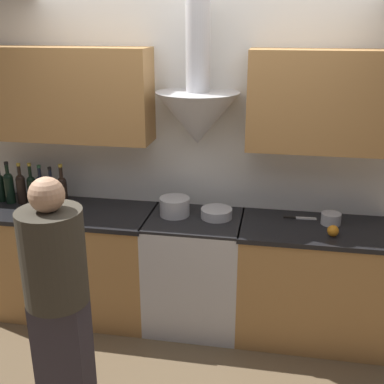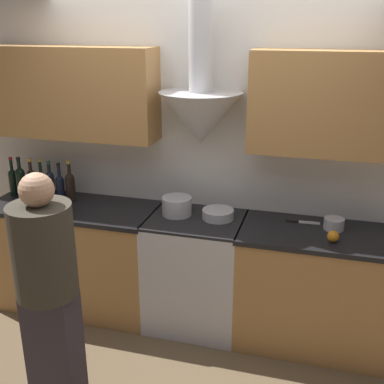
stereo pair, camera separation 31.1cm
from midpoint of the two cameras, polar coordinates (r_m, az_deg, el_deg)
ground_plane at (r=3.83m, az=-3.09°, el=-17.87°), size 12.00×12.00×0.00m
wall_back at (r=3.73m, az=-2.16°, el=6.30°), size 8.40×0.61×2.60m
counter_left at (r=4.17m, az=-16.31°, el=-7.87°), size 1.38×0.62×0.91m
counter_right at (r=3.78m, az=11.57°, el=-10.46°), size 1.10×0.62×0.91m
stove_range at (r=3.85m, az=-2.07°, el=-9.42°), size 0.72×0.60×0.91m
wine_bottle_0 at (r=4.32m, az=-23.70°, el=0.62°), size 0.07×0.07×0.33m
wine_bottle_1 at (r=4.25m, az=-22.85°, el=0.62°), size 0.08×0.08×0.35m
wine_bottle_2 at (r=4.20m, az=-21.62°, el=0.51°), size 0.07×0.07×0.34m
wine_bottle_3 at (r=4.17m, az=-20.52°, el=0.45°), size 0.07×0.07×0.34m
wine_bottle_4 at (r=4.11m, az=-19.54°, el=0.35°), size 0.07×0.07×0.34m
wine_bottle_5 at (r=4.07m, az=-18.41°, el=0.13°), size 0.07×0.07×0.33m
wine_bottle_6 at (r=4.04m, az=-17.26°, el=0.26°), size 0.08×0.08×0.35m
stock_pot at (r=3.70m, az=-4.48°, el=-1.76°), size 0.23×0.23×0.14m
mixing_bowl at (r=3.65m, az=0.49°, el=-2.56°), size 0.24×0.24×0.07m
orange_fruit at (r=3.45m, az=13.92°, el=-4.53°), size 0.08×0.08×0.08m
saucepan at (r=3.65m, az=13.82°, el=-3.12°), size 0.14×0.14×0.08m
chefs_knife at (r=3.71m, az=10.37°, el=-3.09°), size 0.25×0.04×0.01m
person_foreground_left at (r=2.98m, az=-18.65°, el=-11.42°), size 0.36×0.36×1.55m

